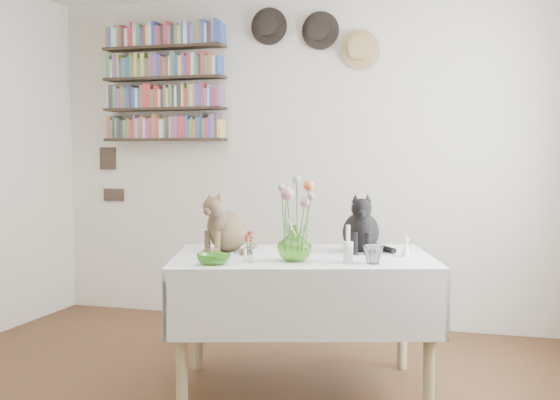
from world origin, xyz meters
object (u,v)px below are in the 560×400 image
(bookshelf_unit, at_px, (164,83))
(flower_vase, at_px, (295,243))
(tabby_cat, at_px, (229,220))
(black_cat, at_px, (361,221))
(dining_table, at_px, (303,289))

(bookshelf_unit, bearing_deg, flower_vase, -47.10)
(tabby_cat, height_order, black_cat, tabby_cat)
(black_cat, distance_m, bookshelf_unit, 2.32)
(tabby_cat, xyz_separation_m, black_cat, (0.72, 0.19, -0.00))
(tabby_cat, relative_size, bookshelf_unit, 0.35)
(dining_table, height_order, tabby_cat, tabby_cat)
(tabby_cat, bearing_deg, flower_vase, -9.01)
(dining_table, xyz_separation_m, black_cat, (0.28, 0.24, 0.35))
(black_cat, bearing_deg, flower_vase, -131.42)
(dining_table, xyz_separation_m, flower_vase, (0.01, -0.21, 0.28))
(dining_table, distance_m, bookshelf_unit, 2.43)
(dining_table, bearing_deg, black_cat, 41.41)
(black_cat, xyz_separation_m, bookshelf_unit, (-1.78, 1.18, 0.93))
(black_cat, bearing_deg, bookshelf_unit, 135.48)
(black_cat, bearing_deg, tabby_cat, -176.10)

